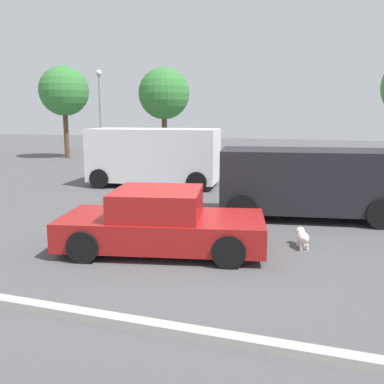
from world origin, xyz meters
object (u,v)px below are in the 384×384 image
dog (302,237)px  suv_dark (307,181)px  sedan_foreground (161,223)px  pedestrian (379,173)px  van_white (154,155)px  light_post_near (100,97)px

dog → suv_dark: bearing=-14.9°
dog → suv_dark: (-0.07, 2.73, 0.80)m
sedan_foreground → pedestrian: bearing=41.5°
van_white → suv_dark: (6.04, -3.49, -0.18)m
sedan_foreground → suv_dark: 4.76m
van_white → pedestrian: bearing=168.2°
suv_dark → light_post_near: 21.81m
van_white → pedestrian: size_ratio=3.13×
van_white → light_post_near: size_ratio=0.89×
sedan_foreground → pedestrian: pedestrian is taller
sedan_foreground → light_post_near: size_ratio=0.77×
pedestrian → sedan_foreground: bearing=-122.1°
light_post_near → dog: bearing=-49.7°
sedan_foreground → light_post_near: bearing=111.0°
dog → van_white: van_white is taller
dog → pedestrian: bearing=-36.8°
dog → suv_dark: 2.85m
dog → pedestrian: 5.85m
suv_dark → dog: bearing=82.2°
pedestrian → light_post_near: (-17.34, 12.61, 3.04)m
suv_dark → pedestrian: size_ratio=2.96×
sedan_foreground → dog: bearing=9.7°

